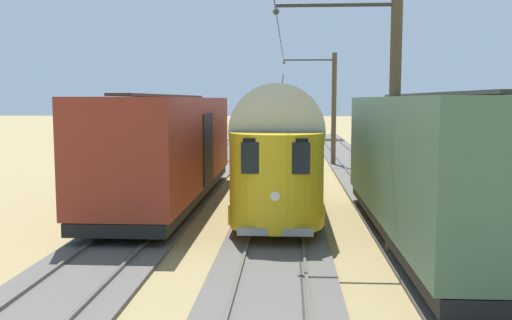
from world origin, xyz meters
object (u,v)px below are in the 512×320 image
(vintage_streetcar, at_px, (281,141))
(boxcar_far_siding, at_px, (168,146))
(catenary_pole_foreground, at_px, (332,107))
(spare_tie_stack, at_px, (93,186))
(boxcar_adjacent, at_px, (432,164))
(catenary_pole_mid_near, at_px, (390,117))

(vintage_streetcar, distance_m, boxcar_far_siding, 4.40)
(catenary_pole_foreground, bearing_deg, spare_tie_stack, 43.79)
(boxcar_adjacent, relative_size, boxcar_far_siding, 0.93)
(boxcar_adjacent, distance_m, boxcar_far_siding, 9.83)
(spare_tie_stack, bearing_deg, boxcar_adjacent, 146.29)
(spare_tie_stack, bearing_deg, vintage_streetcar, 173.24)
(catenary_pole_foreground, height_order, catenary_pole_mid_near, same)
(vintage_streetcar, bearing_deg, boxcar_adjacent, 120.19)
(catenary_pole_foreground, bearing_deg, catenary_pole_mid_near, 90.00)
(catenary_pole_foreground, bearing_deg, boxcar_far_siding, 61.61)
(catenary_pole_mid_near, bearing_deg, vintage_streetcar, -70.65)
(catenary_pole_mid_near, bearing_deg, boxcar_far_siding, -42.79)
(vintage_streetcar, distance_m, catenary_pole_foreground, 11.56)
(boxcar_adjacent, xyz_separation_m, boxcar_far_siding, (8.19, -5.43, 0.00))
(boxcar_adjacent, height_order, catenary_pole_foreground, catenary_pole_foreground)
(boxcar_far_siding, bearing_deg, vintage_streetcar, -158.49)
(boxcar_adjacent, relative_size, catenary_pole_mid_near, 1.90)
(vintage_streetcar, relative_size, boxcar_far_siding, 1.22)
(boxcar_adjacent, distance_m, spare_tie_stack, 14.49)
(vintage_streetcar, relative_size, catenary_pole_foreground, 2.49)
(catenary_pole_mid_near, bearing_deg, spare_tie_stack, -39.95)
(boxcar_adjacent, bearing_deg, catenary_pole_foreground, -85.95)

